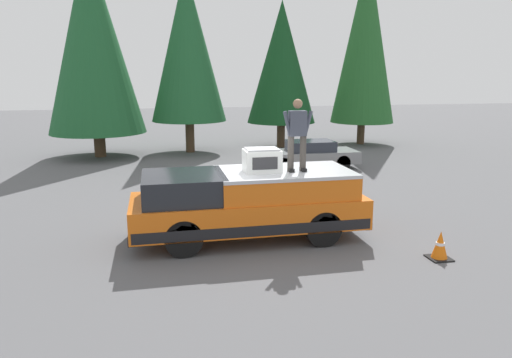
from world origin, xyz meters
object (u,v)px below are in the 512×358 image
object	(u,v)px
traffic_cone	(440,246)
person_on_truck_bed	(297,133)
pickup_truck	(248,203)
compressor_unit	(262,160)
parked_car_grey	(308,154)

from	to	relation	value
traffic_cone	person_on_truck_bed	bearing A→B (deg)	53.35
pickup_truck	compressor_unit	size ratio (longest dim) A/B	6.60
pickup_truck	person_on_truck_bed	bearing A→B (deg)	-98.83
parked_car_grey	traffic_cone	world-z (taller)	parked_car_grey
parked_car_grey	traffic_cone	size ratio (longest dim) A/B	6.61
pickup_truck	parked_car_grey	distance (m)	9.09
pickup_truck	traffic_cone	bearing A→B (deg)	-119.57
traffic_cone	parked_car_grey	bearing A→B (deg)	-2.07
pickup_truck	compressor_unit	distance (m)	1.10
parked_car_grey	traffic_cone	distance (m)	10.24
person_on_truck_bed	pickup_truck	bearing A→B (deg)	81.17
person_on_truck_bed	parked_car_grey	distance (m)	9.01
person_on_truck_bed	parked_car_grey	size ratio (longest dim) A/B	0.41
pickup_truck	traffic_cone	size ratio (longest dim) A/B	8.94
compressor_unit	traffic_cone	size ratio (longest dim) A/B	1.35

